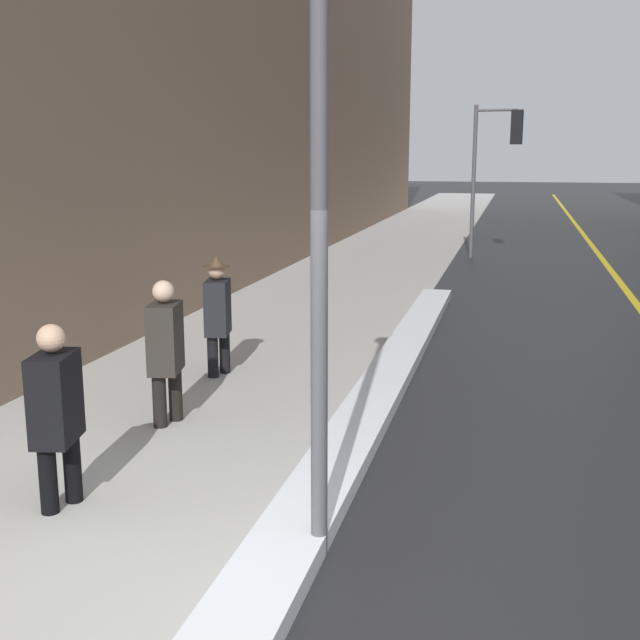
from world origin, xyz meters
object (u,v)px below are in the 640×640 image
at_px(pedestrian_nearside, 166,346).
at_px(pedestrian_with_shoulder_bag, 57,408).
at_px(pedestrian_trailing, 218,311).
at_px(lamp_post, 319,118).
at_px(traffic_light_near, 499,148).

bearing_deg(pedestrian_nearside, pedestrian_with_shoulder_bag, -11.04).
xyz_separation_m(pedestrian_with_shoulder_bag, pedestrian_trailing, (-0.18, 4.07, 0.01)).
distance_m(pedestrian_nearside, pedestrian_trailing, 1.95).
xyz_separation_m(lamp_post, pedestrian_trailing, (-2.42, 4.32, -2.23)).
bearing_deg(traffic_light_near, pedestrian_with_shoulder_bag, -92.12).
relative_size(lamp_post, pedestrian_trailing, 3.28).
distance_m(lamp_post, traffic_light_near, 17.39).
bearing_deg(pedestrian_trailing, lamp_post, 17.65).
xyz_separation_m(traffic_light_near, pedestrian_nearside, (-2.97, -15.00, -2.13)).
height_order(traffic_light_near, pedestrian_trailing, traffic_light_near).
height_order(pedestrian_nearside, pedestrian_trailing, pedestrian_trailing).
bearing_deg(pedestrian_nearside, pedestrian_trailing, 173.03).
distance_m(lamp_post, pedestrian_with_shoulder_bag, 3.17).
distance_m(lamp_post, pedestrian_trailing, 5.43).
bearing_deg(traffic_light_near, pedestrian_nearside, -93.55).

